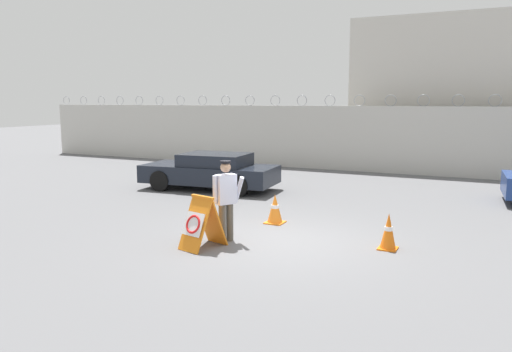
# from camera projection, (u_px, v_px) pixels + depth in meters

# --- Properties ---
(ground_plane) EXTENTS (90.00, 90.00, 0.00)m
(ground_plane) POSITION_uv_depth(u_px,v_px,m) (281.00, 241.00, 10.40)
(ground_plane) COLOR #5B5B5E
(perimeter_wall) EXTENTS (36.00, 0.30, 3.15)m
(perimeter_wall) POSITION_uv_depth(u_px,v_px,m) (389.00, 139.00, 20.12)
(perimeter_wall) COLOR beige
(perimeter_wall) RESTS_ON ground_plane
(building_block) EXTENTS (9.00, 5.13, 6.39)m
(building_block) POSITION_uv_depth(u_px,v_px,m) (463.00, 94.00, 22.10)
(building_block) COLOR beige
(building_block) RESTS_ON ground_plane
(barricade_sign) EXTENTS (0.75, 0.98, 1.06)m
(barricade_sign) POSITION_uv_depth(u_px,v_px,m) (201.00, 222.00, 9.88)
(barricade_sign) COLOR orange
(barricade_sign) RESTS_ON ground_plane
(security_guard) EXTENTS (0.58, 0.57, 1.70)m
(security_guard) POSITION_uv_depth(u_px,v_px,m) (226.00, 197.00, 10.28)
(security_guard) COLOR #514C42
(security_guard) RESTS_ON ground_plane
(traffic_cone_near) EXTENTS (0.36, 0.36, 0.73)m
(traffic_cone_near) POSITION_uv_depth(u_px,v_px,m) (388.00, 231.00, 9.82)
(traffic_cone_near) COLOR orange
(traffic_cone_near) RESTS_ON ground_plane
(traffic_cone_mid) EXTENTS (0.43, 0.43, 0.70)m
(traffic_cone_mid) POSITION_uv_depth(u_px,v_px,m) (275.00, 209.00, 11.92)
(traffic_cone_mid) COLOR orange
(traffic_cone_mid) RESTS_ON ground_plane
(parked_car_front_coupe) EXTENTS (4.56, 2.23, 1.20)m
(parked_car_front_coupe) POSITION_uv_depth(u_px,v_px,m) (211.00, 171.00, 16.42)
(parked_car_front_coupe) COLOR black
(parked_car_front_coupe) RESTS_ON ground_plane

